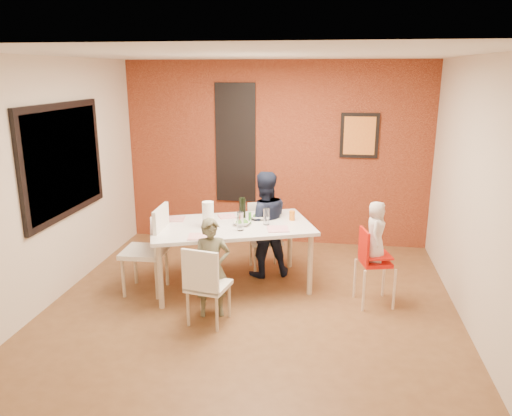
# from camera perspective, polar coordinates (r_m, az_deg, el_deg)

# --- Properties ---
(ground) EXTENTS (4.50, 4.50, 0.00)m
(ground) POSITION_cam_1_polar(r_m,az_deg,el_deg) (5.71, -0.46, -11.01)
(ground) COLOR brown
(ground) RESTS_ON ground
(ceiling) EXTENTS (4.50, 4.50, 0.02)m
(ceiling) POSITION_cam_1_polar(r_m,az_deg,el_deg) (5.12, -0.53, 17.18)
(ceiling) COLOR silver
(ceiling) RESTS_ON wall_back
(wall_back) EXTENTS (4.50, 0.02, 2.70)m
(wall_back) POSITION_cam_1_polar(r_m,az_deg,el_deg) (7.44, 2.28, 6.19)
(wall_back) COLOR beige
(wall_back) RESTS_ON ground
(wall_front) EXTENTS (4.50, 0.02, 2.70)m
(wall_front) POSITION_cam_1_polar(r_m,az_deg,el_deg) (3.15, -7.08, -6.95)
(wall_front) COLOR beige
(wall_front) RESTS_ON ground
(wall_left) EXTENTS (0.02, 4.50, 2.70)m
(wall_left) POSITION_cam_1_polar(r_m,az_deg,el_deg) (6.03, -22.14, 2.86)
(wall_left) COLOR beige
(wall_left) RESTS_ON ground
(wall_right) EXTENTS (0.02, 4.50, 2.70)m
(wall_right) POSITION_cam_1_polar(r_m,az_deg,el_deg) (5.38, 23.88, 1.27)
(wall_right) COLOR beige
(wall_right) RESTS_ON ground
(brick_accent_wall) EXTENTS (4.50, 0.02, 2.70)m
(brick_accent_wall) POSITION_cam_1_polar(r_m,az_deg,el_deg) (7.42, 2.27, 6.16)
(brick_accent_wall) COLOR maroon
(brick_accent_wall) RESTS_ON ground
(picture_window_frame) EXTENTS (0.05, 1.70, 1.30)m
(picture_window_frame) POSITION_cam_1_polar(r_m,az_deg,el_deg) (6.15, -21.15, 5.09)
(picture_window_frame) COLOR black
(picture_window_frame) RESTS_ON wall_left
(picture_window_pane) EXTENTS (0.02, 1.55, 1.15)m
(picture_window_pane) POSITION_cam_1_polar(r_m,az_deg,el_deg) (6.14, -21.03, 5.09)
(picture_window_pane) COLOR black
(picture_window_pane) RESTS_ON wall_left
(glassblock_strip) EXTENTS (0.55, 0.03, 1.70)m
(glassblock_strip) POSITION_cam_1_polar(r_m,az_deg,el_deg) (7.48, -2.35, 7.39)
(glassblock_strip) COLOR silver
(glassblock_strip) RESTS_ON wall_back
(glassblock_surround) EXTENTS (0.60, 0.03, 1.76)m
(glassblock_surround) POSITION_cam_1_polar(r_m,az_deg,el_deg) (7.47, -2.35, 7.39)
(glassblock_surround) COLOR black
(glassblock_surround) RESTS_ON wall_back
(art_print_frame) EXTENTS (0.54, 0.03, 0.64)m
(art_print_frame) POSITION_cam_1_polar(r_m,az_deg,el_deg) (7.32, 11.74, 8.10)
(art_print_frame) COLOR black
(art_print_frame) RESTS_ON wall_back
(art_print_canvas) EXTENTS (0.44, 0.01, 0.54)m
(art_print_canvas) POSITION_cam_1_polar(r_m,az_deg,el_deg) (7.31, 11.74, 8.09)
(art_print_canvas) COLOR orange
(art_print_canvas) RESTS_ON wall_back
(dining_table) EXTENTS (2.12, 1.64, 0.78)m
(dining_table) POSITION_cam_1_polar(r_m,az_deg,el_deg) (5.95, -2.87, -2.52)
(dining_table) COLOR white
(dining_table) RESTS_ON ground
(chair_near) EXTENTS (0.46, 0.46, 0.85)m
(chair_near) POSITION_cam_1_polar(r_m,az_deg,el_deg) (5.13, -5.84, -8.44)
(chair_near) COLOR white
(chair_near) RESTS_ON ground
(chair_far) EXTENTS (0.51, 0.51, 0.87)m
(chair_far) POSITION_cam_1_polar(r_m,az_deg,el_deg) (6.56, 0.95, -2.83)
(chair_far) COLOR white
(chair_far) RESTS_ON ground
(chair_left) EXTENTS (0.50, 0.50, 1.05)m
(chair_left) POSITION_cam_1_polar(r_m,az_deg,el_deg) (5.94, -11.84, -4.15)
(chair_left) COLOR white
(chair_left) RESTS_ON ground
(high_chair) EXTENTS (0.44, 0.44, 0.88)m
(high_chair) POSITION_cam_1_polar(r_m,az_deg,el_deg) (5.69, 13.13, -5.76)
(high_chair) COLOR red
(high_chair) RESTS_ON ground
(child_near) EXTENTS (0.45, 0.35, 1.07)m
(child_near) POSITION_cam_1_polar(r_m,az_deg,el_deg) (5.31, -5.07, -6.84)
(child_near) COLOR brown
(child_near) RESTS_ON ground
(child_far) EXTENTS (0.80, 0.71, 1.35)m
(child_far) POSITION_cam_1_polar(r_m,az_deg,el_deg) (6.28, 0.90, -1.86)
(child_far) COLOR black
(child_far) RESTS_ON ground
(toddler) EXTENTS (0.26, 0.36, 0.67)m
(toddler) POSITION_cam_1_polar(r_m,az_deg,el_deg) (5.59, 13.52, -2.61)
(toddler) COLOR silver
(toddler) RESTS_ON high_chair
(plate_near_left) EXTENTS (0.27, 0.27, 0.01)m
(plate_near_left) POSITION_cam_1_polar(r_m,az_deg,el_deg) (5.51, -6.52, -3.26)
(plate_near_left) COLOR white
(plate_near_left) RESTS_ON dining_table
(plate_far_mid) EXTENTS (0.27, 0.27, 0.01)m
(plate_far_mid) POSITION_cam_1_polar(r_m,az_deg,el_deg) (6.24, -3.32, -0.94)
(plate_far_mid) COLOR white
(plate_far_mid) RESTS_ON dining_table
(plate_near_right) EXTENTS (0.28, 0.28, 0.01)m
(plate_near_right) POSITION_cam_1_polar(r_m,az_deg,el_deg) (5.73, 2.54, -2.41)
(plate_near_right) COLOR white
(plate_near_right) RESTS_ON dining_table
(plate_far_left) EXTENTS (0.28, 0.28, 0.01)m
(plate_far_left) POSITION_cam_1_polar(r_m,az_deg,el_deg) (6.19, -9.34, -1.24)
(plate_far_left) COLOR white
(plate_far_left) RESTS_ON dining_table
(salad_bowl_a) EXTENTS (0.22, 0.22, 0.05)m
(salad_bowl_a) POSITION_cam_1_polar(r_m,az_deg,el_deg) (5.89, -1.60, -1.71)
(salad_bowl_a) COLOR white
(salad_bowl_a) RESTS_ON dining_table
(salad_bowl_b) EXTENTS (0.25, 0.25, 0.05)m
(salad_bowl_b) POSITION_cam_1_polar(r_m,az_deg,el_deg) (6.12, 0.32, -1.04)
(salad_bowl_b) COLOR white
(salad_bowl_b) RESTS_ON dining_table
(wine_bottle) EXTENTS (0.08, 0.08, 0.30)m
(wine_bottle) POSITION_cam_1_polar(r_m,az_deg,el_deg) (5.98, -1.57, -0.22)
(wine_bottle) COLOR black
(wine_bottle) RESTS_ON dining_table
(wine_glass_a) EXTENTS (0.08, 0.08, 0.22)m
(wine_glass_a) POSITION_cam_1_polar(r_m,az_deg,el_deg) (5.67, -1.81, -1.53)
(wine_glass_a) COLOR silver
(wine_glass_a) RESTS_ON dining_table
(wine_glass_b) EXTENTS (0.07, 0.07, 0.20)m
(wine_glass_b) POSITION_cam_1_polar(r_m,az_deg,el_deg) (5.88, 1.18, -0.99)
(wine_glass_b) COLOR white
(wine_glass_b) RESTS_ON dining_table
(paper_towel_roll) EXTENTS (0.13, 0.13, 0.30)m
(paper_towel_roll) POSITION_cam_1_polar(r_m,az_deg,el_deg) (5.81, -5.50, -0.73)
(paper_towel_roll) COLOR white
(paper_towel_roll) RESTS_ON dining_table
(condiment_red) EXTENTS (0.03, 0.03, 0.13)m
(condiment_red) POSITION_cam_1_polar(r_m,az_deg,el_deg) (5.88, -1.62, -1.35)
(condiment_red) COLOR red
(condiment_red) RESTS_ON dining_table
(condiment_green) EXTENTS (0.04, 0.04, 0.14)m
(condiment_green) POSITION_cam_1_polar(r_m,az_deg,el_deg) (5.94, -0.70, -1.13)
(condiment_green) COLOR #327928
(condiment_green) RESTS_ON dining_table
(condiment_brown) EXTENTS (0.04, 0.04, 0.15)m
(condiment_brown) POSITION_cam_1_polar(r_m,az_deg,el_deg) (5.93, -1.67, -1.13)
(condiment_brown) COLOR brown
(condiment_brown) RESTS_ON dining_table
(sippy_cup) EXTENTS (0.07, 0.07, 0.12)m
(sippy_cup) POSITION_cam_1_polar(r_m,az_deg,el_deg) (6.08, 4.14, -0.87)
(sippy_cup) COLOR orange
(sippy_cup) RESTS_ON dining_table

